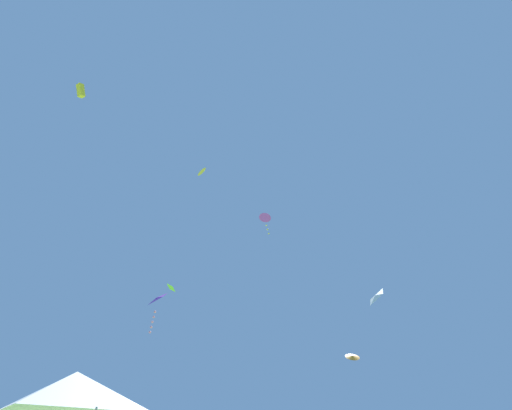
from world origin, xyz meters
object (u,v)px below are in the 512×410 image
object	(u,v)px
kite_purple_diamond	(156,301)
kite_lime_diamond	(172,288)
canopy_tent_white	(73,392)
kite_orange_delta	(352,356)
kite_purple_delta	(265,218)
kite_yellow_box	(81,91)
kite_yellow_delta	(201,171)
kite_white_diamond	(375,296)

from	to	relation	value
kite_purple_diamond	kite_lime_diamond	xyz separation A→B (m)	(2.46, -3.71, -0.36)
canopy_tent_white	kite_orange_delta	bearing A→B (deg)	53.83
kite_orange_delta	kite_purple_delta	bearing A→B (deg)	152.86
kite_yellow_box	kite_yellow_delta	xyz separation A→B (m)	(6.10, 9.83, -0.28)
kite_purple_diamond	kite_yellow_delta	size ratio (longest dim) A/B	2.80
kite_purple_delta	kite_white_diamond	bearing A→B (deg)	20.77
kite_purple_delta	kite_lime_diamond	world-z (taller)	kite_purple_delta
kite_yellow_box	kite_white_diamond	xyz separation A→B (m)	(19.22, 10.44, -11.85)
kite_lime_diamond	canopy_tent_white	bearing A→B (deg)	-79.03
canopy_tent_white	kite_yellow_delta	distance (m)	25.93
kite_yellow_box	kite_lime_diamond	world-z (taller)	kite_yellow_box
kite_purple_delta	kite_purple_diamond	bearing A→B (deg)	150.81
kite_purple_delta	kite_lime_diamond	size ratio (longest dim) A/B	2.34
kite_white_diamond	kite_orange_delta	bearing A→B (deg)	-115.63
kite_purple_diamond	kite_orange_delta	size ratio (longest dim) A/B	3.68
canopy_tent_white	kite_white_diamond	xyz separation A→B (m)	(11.30, 17.27, 8.21)
kite_lime_diamond	kite_white_diamond	size ratio (longest dim) A/B	0.51
canopy_tent_white	kite_yellow_delta	xyz separation A→B (m)	(-1.82, 16.67, 19.78)
kite_orange_delta	kite_white_diamond	size ratio (longest dim) A/B	0.63
kite_purple_diamond	kite_lime_diamond	bearing A→B (deg)	-56.45
canopy_tent_white	kite_purple_diamond	distance (m)	22.61
canopy_tent_white	kite_white_diamond	size ratio (longest dim) A/B	2.52
kite_white_diamond	kite_lime_diamond	bearing A→B (deg)	-175.18
kite_yellow_box	kite_white_diamond	world-z (taller)	kite_yellow_box
kite_purple_diamond	kite_purple_delta	world-z (taller)	kite_purple_delta
canopy_tent_white	kite_purple_diamond	xyz separation A→B (m)	(-5.57, 19.77, 9.44)
kite_yellow_box	kite_yellow_delta	bearing A→B (deg)	58.18
kite_yellow_box	kite_orange_delta	xyz separation A→B (m)	(16.68, 5.15, -16.89)
canopy_tent_white	kite_lime_diamond	size ratio (longest dim) A/B	4.98
canopy_tent_white	kite_orange_delta	size ratio (longest dim) A/B	4.01
kite_white_diamond	kite_purple_delta	bearing A→B (deg)	-159.23
canopy_tent_white	kite_purple_delta	world-z (taller)	kite_purple_delta
kite_orange_delta	kite_white_diamond	world-z (taller)	kite_white_diamond
kite_yellow_delta	kite_lime_diamond	distance (m)	10.80
kite_lime_diamond	kite_white_diamond	world-z (taller)	kite_lime_diamond
canopy_tent_white	kite_purple_diamond	world-z (taller)	kite_purple_diamond
canopy_tent_white	kite_yellow_delta	size ratio (longest dim) A/B	3.05
kite_purple_diamond	kite_orange_delta	distance (m)	17.48
kite_purple_delta	kite_white_diamond	world-z (taller)	kite_purple_delta
kite_purple_diamond	kite_white_diamond	bearing A→B (deg)	-8.42
canopy_tent_white	kite_yellow_box	xyz separation A→B (m)	(-7.92, 6.84, 20.06)
kite_lime_diamond	kite_purple_delta	bearing A→B (deg)	-12.73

